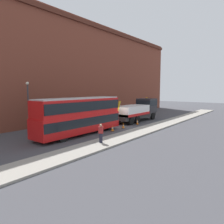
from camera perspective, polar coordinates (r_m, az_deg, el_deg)
ground_plane at (r=27.99m, az=1.51°, el=-3.98°), size 120.00×120.00×0.00m
near_kerb at (r=25.77m, az=9.09°, el=-4.79°), size 60.00×2.80×0.15m
building_facade at (r=33.38m, az=-10.49°, el=11.48°), size 60.00×1.50×16.00m
recovery_tow_truck at (r=32.88m, az=7.19°, el=0.61°), size 10.14×2.67×3.67m
double_decker_bus at (r=23.05m, az=-8.74°, el=-0.67°), size 11.05×2.58×4.06m
pedestrian_onlooker at (r=19.00m, az=-3.07°, el=-5.91°), size 0.42×0.48×1.71m
traffic_cone_near_bus at (r=24.83m, az=0.14°, el=-4.51°), size 0.36×0.36×0.72m
traffic_cone_midway at (r=26.63m, az=3.12°, el=-3.78°), size 0.36×0.36×0.72m
traffic_cone_near_truck at (r=29.57m, az=6.96°, el=-2.81°), size 0.36×0.36×0.72m
street_lamp at (r=26.14m, az=-21.93°, el=2.50°), size 0.36×0.36×5.83m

